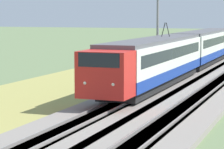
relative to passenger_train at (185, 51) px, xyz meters
The scene contains 5 objects.
ballast_main 4.53m from the passenger_train, ahead, with size 240.00×4.40×0.30m.
track_main 4.52m from the passenger_train, ahead, with size 240.00×1.57×0.45m.
grass_verge 7.36m from the passenger_train, 55.22° to the left, with size 240.00×11.48×0.12m.
passenger_train is the anchor object (origin of this frame).
catenary_mast_mid 3.32m from the passenger_train, 80.99° to the left, with size 0.22×2.56×8.36m.
Camera 1 is at (-0.16, -10.22, 5.50)m, focal length 85.00 mm.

